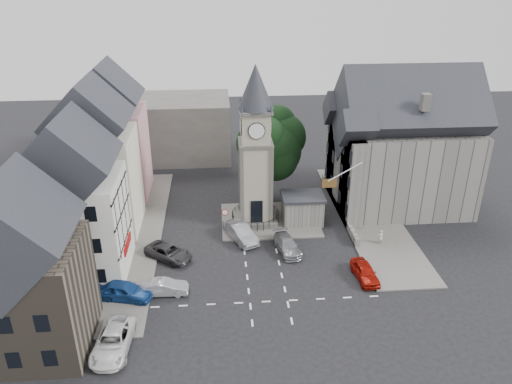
{
  "coord_description": "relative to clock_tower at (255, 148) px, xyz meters",
  "views": [
    {
      "loc": [
        -3.57,
        -37.67,
        24.89
      ],
      "look_at": [
        -0.19,
        5.0,
        4.78
      ],
      "focal_mm": 35.0,
      "sensor_mm": 36.0,
      "label": 1
    }
  ],
  "objects": [
    {
      "name": "road_markings",
      "position": [
        0.0,
        -13.49,
        -8.12
      ],
      "size": [
        20.0,
        8.0,
        0.01
      ],
      "primitive_type": "cube",
      "color": "silver",
      "rests_on": "ground"
    },
    {
      "name": "terrace_pink",
      "position": [
        -15.5,
        8.01,
        -1.54
      ],
      "size": [
        8.1,
        7.6,
        12.8
      ],
      "color": "#C7898F",
      "rests_on": "ground"
    },
    {
      "name": "car_west_grey",
      "position": [
        -8.45,
        -6.48,
        -7.48
      ],
      "size": [
        4.95,
        4.46,
        1.28
      ],
      "primitive_type": "imported",
      "rotation": [
        0.0,
        0.0,
        0.93
      ],
      "color": "#303033",
      "rests_on": "ground"
    },
    {
      "name": "stone_shelter",
      "position": [
        4.8,
        -0.49,
        -6.57
      ],
      "size": [
        4.3,
        3.3,
        3.08
      ],
      "color": "slate",
      "rests_on": "ground"
    },
    {
      "name": "car_east_red",
      "position": [
        8.5,
        -10.99,
        -7.44
      ],
      "size": [
        1.96,
        4.1,
        1.35
      ],
      "primitive_type": "imported",
      "rotation": [
        0.0,
        0.0,
        0.09
      ],
      "color": "#981108",
      "rests_on": "ground"
    },
    {
      "name": "flagpole",
      "position": [
        8.0,
        -3.99,
        -1.12
      ],
      "size": [
        3.68,
        0.1,
        2.74
      ],
      "color": "white",
      "rests_on": "ground"
    },
    {
      "name": "pedestrian",
      "position": [
        11.5,
        -5.58,
        -7.34
      ],
      "size": [
        0.64,
        0.49,
        1.56
      ],
      "primitive_type": "imported",
      "rotation": [
        0.0,
        0.0,
        3.37
      ],
      "color": "beige",
      "rests_on": "ground"
    },
    {
      "name": "pavement_east",
      "position": [
        12.0,
        0.01,
        -8.05
      ],
      "size": [
        6.0,
        26.0,
        0.14
      ],
      "primitive_type": "cube",
      "color": "#595651",
      "rests_on": "ground"
    },
    {
      "name": "pavement_west",
      "position": [
        -12.5,
        -1.99,
        -8.05
      ],
      "size": [
        6.0,
        30.0,
        0.14
      ],
      "primitive_type": "cube",
      "color": "#595651",
      "rests_on": "ground"
    },
    {
      "name": "central_island",
      "position": [
        1.5,
        0.01,
        -8.04
      ],
      "size": [
        10.0,
        8.0,
        0.16
      ],
      "primitive_type": "cube",
      "color": "#595651",
      "rests_on": "ground"
    },
    {
      "name": "building_sw_stone",
      "position": [
        -17.0,
        -16.99,
        -2.77
      ],
      "size": [
        8.6,
        7.6,
        10.4
      ],
      "color": "#433C32",
      "rests_on": "ground"
    },
    {
      "name": "car_west_silver",
      "position": [
        -8.37,
        -11.81,
        -7.49
      ],
      "size": [
        3.87,
        1.39,
        1.27
      ],
      "primitive_type": "imported",
      "rotation": [
        0.0,
        0.0,
        1.56
      ],
      "color": "#B0B3B9",
      "rests_on": "ground"
    },
    {
      "name": "terrace_tudor",
      "position": [
        -15.5,
        -7.99,
        -1.93
      ],
      "size": [
        8.1,
        7.6,
        12.0
      ],
      "color": "silver",
      "rests_on": "ground"
    },
    {
      "name": "warning_sign_post",
      "position": [
        -3.2,
        -2.56,
        -6.09
      ],
      "size": [
        0.7,
        0.19,
        2.85
      ],
      "color": "black",
      "rests_on": "ground"
    },
    {
      "name": "car_island_silver",
      "position": [
        -1.75,
        -3.63,
        -7.33
      ],
      "size": [
        3.53,
        5.04,
        1.58
      ],
      "primitive_type": "imported",
      "rotation": [
        0.0,
        0.0,
        0.44
      ],
      "color": "gray",
      "rests_on": "ground"
    },
    {
      "name": "east_boundary_wall",
      "position": [
        9.2,
        2.01,
        -7.67
      ],
      "size": [
        0.4,
        16.0,
        0.9
      ],
      "primitive_type": "cube",
      "color": "slate",
      "rests_on": "ground"
    },
    {
      "name": "car_west_blue",
      "position": [
        -11.5,
        -12.21,
        -7.34
      ],
      "size": [
        4.87,
        2.86,
        1.55
      ],
      "primitive_type": "imported",
      "rotation": [
        0.0,
        0.0,
        1.33
      ],
      "color": "navy",
      "rests_on": "ground"
    },
    {
      "name": "car_island_east",
      "position": [
        2.5,
        -6.07,
        -7.48
      ],
      "size": [
        2.58,
        4.64,
        1.27
      ],
      "primitive_type": "imported",
      "rotation": [
        0.0,
        0.0,
        0.19
      ],
      "color": "gray",
      "rests_on": "ground"
    },
    {
      "name": "clock_tower",
      "position": [
        0.0,
        0.0,
        0.0
      ],
      "size": [
        4.86,
        4.86,
        16.25
      ],
      "color": "#4C4944",
      "rests_on": "ground"
    },
    {
      "name": "backdrop_west",
      "position": [
        -12.0,
        20.01,
        -4.12
      ],
      "size": [
        20.0,
        10.0,
        8.0
      ],
      "primitive_type": "cube",
      "color": "#4C4944",
      "rests_on": "ground"
    },
    {
      "name": "town_tree",
      "position": [
        2.0,
        5.01,
        -1.15
      ],
      "size": [
        7.2,
        7.2,
        10.8
      ],
      "color": "black",
      "rests_on": "ground"
    },
    {
      "name": "van_sw_white",
      "position": [
        -11.37,
        -17.99,
        -7.4
      ],
      "size": [
        2.75,
        5.34,
        1.44
      ],
      "primitive_type": "imported",
      "rotation": [
        0.0,
        0.0,
        -0.07
      ],
      "color": "silver",
      "rests_on": "ground"
    },
    {
      "name": "east_building",
      "position": [
        15.59,
        3.01,
        -1.86
      ],
      "size": [
        14.4,
        11.4,
        12.6
      ],
      "color": "slate",
      "rests_on": "ground"
    },
    {
      "name": "terrace_cream",
      "position": [
        -15.5,
        0.01,
        -1.54
      ],
      "size": [
        8.1,
        7.6,
        12.8
      ],
      "color": "beige",
      "rests_on": "ground"
    },
    {
      "name": "ground",
      "position": [
        0.0,
        -7.99,
        -8.12
      ],
      "size": [
        120.0,
        120.0,
        0.0
      ],
      "primitive_type": "plane",
      "color": "black",
      "rests_on": "ground"
    }
  ]
}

